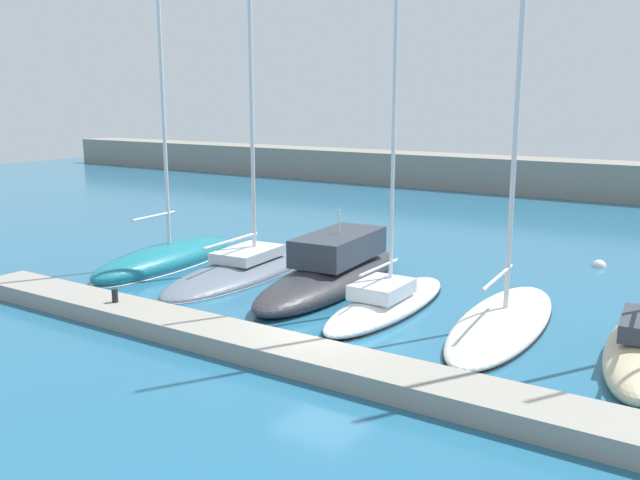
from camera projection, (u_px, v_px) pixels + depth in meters
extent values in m
plane|color=#236084|center=(323.00, 345.00, 19.72)|extent=(120.00, 120.00, 0.00)
cube|color=gray|center=(290.00, 353.00, 18.32)|extent=(26.39, 1.71, 0.55)
cube|color=gray|center=(596.00, 180.00, 48.79)|extent=(108.00, 3.89, 2.62)
ellipsoid|color=#19707F|center=(166.00, 260.00, 29.07)|extent=(3.07, 8.35, 1.31)
ellipsoid|color=silver|center=(166.00, 265.00, 29.12)|extent=(3.11, 8.44, 0.12)
cylinder|color=silver|center=(161.00, 71.00, 27.70)|extent=(0.16, 0.16, 14.36)
cylinder|color=silver|center=(154.00, 216.00, 28.16)|extent=(0.31, 2.50, 0.11)
ellipsoid|color=slate|center=(246.00, 271.00, 27.95)|extent=(3.88, 10.21, 1.01)
ellipsoid|color=silver|center=(246.00, 272.00, 27.96)|extent=(3.92, 10.31, 0.12)
cylinder|color=silver|center=(250.00, 13.00, 26.44)|extent=(0.16, 0.16, 19.36)
cylinder|color=silver|center=(232.00, 241.00, 26.85)|extent=(0.39, 3.49, 0.11)
cube|color=silver|center=(248.00, 254.00, 27.95)|extent=(2.06, 3.07, 0.42)
ellipsoid|color=#2D2D33|center=(331.00, 279.00, 25.74)|extent=(3.61, 10.04, 1.26)
cube|color=#333842|center=(339.00, 246.00, 26.07)|extent=(2.40, 4.54, 1.02)
cube|color=black|center=(349.00, 239.00, 26.77)|extent=(1.93, 1.24, 0.57)
cylinder|color=silver|center=(339.00, 222.00, 25.87)|extent=(0.08, 0.08, 0.90)
ellipsoid|color=white|center=(388.00, 304.00, 23.02)|extent=(2.19, 7.63, 0.83)
ellipsoid|color=black|center=(388.00, 309.00, 23.06)|extent=(2.21, 7.71, 0.12)
cylinder|color=silver|center=(394.00, 107.00, 21.83)|extent=(0.12, 0.12, 12.27)
cylinder|color=silver|center=(379.00, 267.00, 22.17)|extent=(0.12, 2.59, 0.09)
cube|color=silver|center=(382.00, 289.00, 22.52)|extent=(1.57, 2.15, 0.48)
ellipsoid|color=silver|center=(503.00, 323.00, 21.27)|extent=(3.14, 8.90, 0.83)
ellipsoid|color=black|center=(502.00, 326.00, 21.30)|extent=(3.17, 8.99, 0.12)
cylinder|color=silver|center=(523.00, 11.00, 19.62)|extent=(0.15, 0.15, 17.79)
cylinder|color=silver|center=(498.00, 277.00, 20.14)|extent=(0.36, 3.24, 0.11)
sphere|color=white|center=(599.00, 267.00, 28.98)|extent=(0.58, 0.58, 0.58)
cylinder|color=black|center=(115.00, 296.00, 21.96)|extent=(0.20, 0.20, 0.44)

